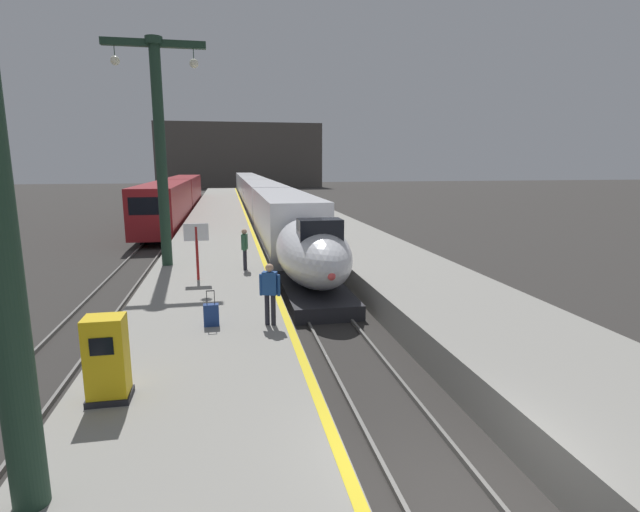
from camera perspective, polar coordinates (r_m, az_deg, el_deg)
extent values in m
plane|color=#33302D|center=(8.74, 15.56, -27.22)|extent=(260.00, 260.00, 0.00)
cube|color=gray|center=(31.20, -12.24, 1.85)|extent=(4.80, 110.00, 1.05)
cube|color=gray|center=(32.05, 2.40, 2.33)|extent=(4.80, 110.00, 1.05)
cube|color=yellow|center=(31.15, -8.08, 2.97)|extent=(0.20, 107.80, 0.01)
cube|color=slate|center=(34.08, -6.57, 2.00)|extent=(0.08, 110.00, 0.12)
cube|color=slate|center=(34.22, -4.07, 2.08)|extent=(0.08, 110.00, 0.12)
cube|color=slate|center=(34.43, -20.14, 1.49)|extent=(0.08, 110.00, 0.12)
cube|color=slate|center=(34.22, -17.66, 1.59)|extent=(0.08, 110.00, 0.12)
ellipsoid|color=silver|center=(19.38, -1.00, 0.54)|extent=(2.78, 7.68, 2.56)
cube|color=#28282D|center=(19.36, -0.79, -4.20)|extent=(2.46, 6.53, 0.55)
cube|color=black|center=(17.53, -0.03, 2.96)|extent=(1.59, 1.00, 0.90)
sphere|color=#F24C4C|center=(15.80, 1.37, -2.43)|extent=(0.28, 0.28, 0.28)
cube|color=silver|center=(28.46, -4.27, 4.36)|extent=(2.90, 14.00, 3.05)
cube|color=black|center=(28.27, -7.16, 5.38)|extent=(0.04, 11.90, 0.80)
cube|color=black|center=(28.60, -1.45, 5.53)|extent=(0.04, 11.90, 0.80)
cube|color=silver|center=(28.64, -4.24, 1.83)|extent=(2.92, 13.30, 0.24)
cube|color=black|center=(24.36, -2.97, -1.03)|extent=(2.03, 2.20, 0.56)
cube|color=black|center=(33.12, -5.15, 2.15)|extent=(2.03, 2.20, 0.56)
cube|color=silver|center=(44.92, -6.80, 6.75)|extent=(2.90, 18.00, 3.05)
cube|color=black|center=(44.80, -8.64, 7.39)|extent=(0.04, 15.84, 0.80)
cube|color=black|center=(45.01, -5.00, 7.49)|extent=(0.04, 15.84, 0.80)
cube|color=black|center=(39.03, -6.06, 3.48)|extent=(2.03, 2.20, 0.56)
cube|color=black|center=(51.16, -7.27, 5.23)|extent=(2.03, 2.20, 0.56)
cube|color=silver|center=(63.45, -8.08, 7.94)|extent=(2.90, 18.00, 3.05)
cube|color=black|center=(63.36, -9.39, 8.40)|extent=(0.04, 15.84, 0.80)
cube|color=black|center=(63.51, -6.80, 8.47)|extent=(0.04, 15.84, 0.80)
cube|color=black|center=(57.48, -7.70, 5.85)|extent=(2.03, 2.20, 0.56)
cube|color=black|center=(69.66, -8.31, 6.72)|extent=(2.03, 2.20, 0.56)
cube|color=silver|center=(82.01, -8.78, 8.59)|extent=(2.90, 18.00, 3.05)
cube|color=black|center=(81.94, -9.80, 8.94)|extent=(0.04, 15.84, 0.80)
cube|color=black|center=(82.06, -7.79, 9.00)|extent=(0.04, 15.84, 0.80)
cube|color=black|center=(76.00, -8.55, 7.06)|extent=(2.03, 2.20, 0.56)
cube|color=black|center=(88.21, -8.91, 7.58)|extent=(2.03, 2.20, 0.56)
cube|color=maroon|center=(40.35, -17.89, 5.93)|extent=(2.85, 18.00, 3.30)
cube|color=black|center=(31.45, -19.83, 5.61)|extent=(2.28, 0.08, 1.10)
cube|color=black|center=(40.50, -19.90, 6.53)|extent=(0.04, 15.30, 0.90)
cube|color=black|center=(40.17, -15.94, 6.73)|extent=(0.04, 15.30, 0.90)
cube|color=black|center=(34.88, -18.79, 2.02)|extent=(2.00, 2.00, 0.52)
cube|color=black|center=(46.23, -16.93, 4.21)|extent=(2.00, 2.00, 0.52)
cube|color=maroon|center=(58.82, -15.80, 7.48)|extent=(2.85, 18.00, 3.30)
cylinder|color=#1E3828|center=(21.18, -18.41, 11.25)|extent=(0.44, 0.44, 9.19)
cylinder|color=#1E3828|center=(21.70, -19.18, 23.05)|extent=(0.68, 0.68, 0.30)
cube|color=#1E3828|center=(21.68, -19.16, 22.80)|extent=(4.00, 0.24, 0.28)
cylinder|color=#1E3828|center=(21.84, -23.28, 21.49)|extent=(0.03, 0.03, 0.60)
sphere|color=#EFEACC|center=(21.77, -23.21, 20.59)|extent=(0.36, 0.36, 0.36)
cylinder|color=#1E3828|center=(21.48, -14.82, 22.19)|extent=(0.03, 0.03, 0.60)
sphere|color=#EFEACC|center=(21.41, -14.77, 21.27)|extent=(0.36, 0.36, 0.36)
cylinder|color=#23232D|center=(13.01, -5.57, -6.39)|extent=(0.13, 0.13, 0.85)
cylinder|color=#23232D|center=(13.05, -6.30, -6.35)|extent=(0.13, 0.13, 0.85)
cube|color=#1E478C|center=(12.83, -6.00, -3.24)|extent=(0.43, 0.33, 0.62)
cylinder|color=#1E478C|center=(12.79, -4.95, -3.49)|extent=(0.09, 0.09, 0.58)
cylinder|color=#1E478C|center=(12.90, -7.04, -3.41)|extent=(0.09, 0.09, 0.58)
sphere|color=tan|center=(12.74, -6.04, -1.40)|extent=(0.22, 0.22, 0.22)
cylinder|color=#23232D|center=(19.74, -8.94, -0.46)|extent=(0.13, 0.13, 0.85)
cylinder|color=#23232D|center=(19.91, -8.88, -0.36)|extent=(0.13, 0.13, 0.85)
cube|color=#336647|center=(19.69, -8.97, 1.69)|extent=(0.28, 0.41, 0.62)
cylinder|color=#336647|center=(19.47, -9.07, 1.43)|extent=(0.09, 0.09, 0.58)
cylinder|color=#336647|center=(19.94, -8.87, 1.66)|extent=(0.09, 0.09, 0.58)
sphere|color=tan|center=(19.63, -9.01, 2.90)|extent=(0.22, 0.22, 0.22)
cube|color=navy|center=(13.25, -12.80, -6.86)|extent=(0.40, 0.22, 0.60)
cylinder|color=#262628|center=(13.12, -13.33, -4.88)|extent=(0.02, 0.02, 0.36)
cylinder|color=#262628|center=(13.11, -12.46, -4.85)|extent=(0.02, 0.02, 0.36)
cube|color=#262628|center=(13.06, -12.93, -4.06)|extent=(0.22, 0.03, 0.02)
cube|color=yellow|center=(9.72, -24.02, -11.13)|extent=(0.70, 0.56, 1.60)
cube|color=black|center=(9.33, -24.58, -9.78)|extent=(0.40, 0.02, 0.32)
cube|color=black|center=(10.01, -23.68, -15.07)|extent=(0.76, 0.62, 0.12)
cylinder|color=maroon|center=(18.36, -14.41, 0.29)|extent=(0.10, 0.10, 2.00)
cube|color=white|center=(18.23, -14.53, 2.76)|extent=(0.90, 0.06, 0.64)
cube|color=#4C4742|center=(108.13, -9.45, 11.74)|extent=(36.00, 2.00, 14.00)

